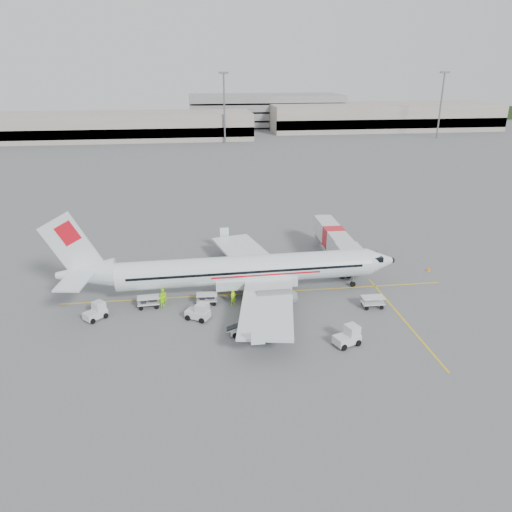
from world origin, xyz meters
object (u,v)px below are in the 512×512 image
Objects in this scene: tug_mid at (198,311)px; tug_aft at (95,311)px; jet_bridge at (333,244)px; aircraft at (246,252)px; tug_fore at (347,336)px; belt_loader at (248,323)px.

tug_mid is 10.59m from tug_aft.
jet_bridge reaches higher than tug_mid.
aircraft is 15.28m from tug_fore.
aircraft is at bearing -143.48° from jet_bridge.
jet_bridge is 6.93× the size of tug_fore.
jet_bridge is at bearing 68.11° from tug_mid.
tug_mid is (-4.74, 3.73, -0.30)m from belt_loader.
tug_mid is at bearing 144.30° from belt_loader.
jet_bridge is 7.48× the size of tug_aft.
tug_fore is 1.08× the size of tug_aft.
jet_bridge reaches higher than tug_fore.
tug_aft is at bearing -167.86° from aircraft.
tug_fore is at bearing -101.27° from jet_bridge.
tug_fore is at bearing -58.19° from aircraft.
aircraft is 2.22× the size of jet_bridge.
tug_fore is 25.60m from tug_aft.
aircraft is 8.86m from tug_mid.
jet_bridge is at bearing -18.94° from tug_aft.
belt_loader is 1.83× the size of tug_fore.
tug_fore reaches higher than tug_aft.
belt_loader reaches higher than tug_fore.
tug_mid is (-13.71, 6.94, -0.03)m from tug_fore.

